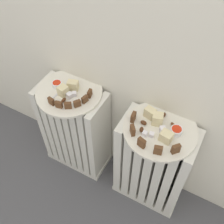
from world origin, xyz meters
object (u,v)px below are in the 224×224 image
Objects in this scene: fork at (60,92)px; radiator_right at (152,165)px; radiator_left at (76,130)px; jam_bowl_left at (57,84)px; plate_left at (69,92)px; plate_right at (160,130)px; jam_bowl_right at (176,131)px.

radiator_right is at bearing 2.78° from fork.
jam_bowl_left is at bearing 176.01° from radiator_left.
plate_left and plate_right have the same top height.
plate_left is 0.07m from jam_bowl_left.
plate_right is 6.70× the size of jam_bowl_left.
plate_right is at bearing 2.78° from fork.
plate_left is (-0.44, -0.00, 0.29)m from radiator_right.
jam_bowl_left reaches higher than radiator_right.
fork is (-0.53, -0.03, -0.01)m from jam_bowl_right.
radiator_right is 1.83× the size of plate_left.
plate_left is 0.04m from fork.
radiator_left is 1.83× the size of plate_left.
jam_bowl_left reaches higher than fork.
plate_right is (0.44, 0.00, 0.00)m from plate_left.
radiator_left is 0.30m from fork.
plate_left is 2.95× the size of fork.
plate_left is at bearing -178.71° from jam_bowl_right.
radiator_right is at bearing 0.00° from radiator_left.
fork is at bearing -144.52° from radiator_left.
plate_right is at bearing -135.00° from radiator_right.
fork is at bearing -176.32° from jam_bowl_right.
plate_right reaches higher than radiator_right.
jam_bowl_right is at bearing 10.66° from radiator_right.
jam_bowl_right reaches higher than radiator_left.
plate_right is at bearing -0.53° from jam_bowl_left.
jam_bowl_left reaches higher than plate_left.
plate_left is at bearing -180.00° from radiator_right.
plate_left is at bearing 180.00° from plate_right.
plate_right reaches higher than radiator_left.
jam_bowl_right is (0.50, 0.01, 0.31)m from radiator_left.
plate_right is (-0.00, -0.00, 0.29)m from radiator_right.
radiator_left is 0.31m from jam_bowl_left.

